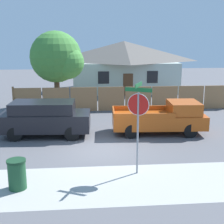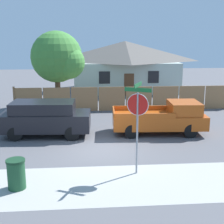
{
  "view_description": "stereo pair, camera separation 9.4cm",
  "coord_description": "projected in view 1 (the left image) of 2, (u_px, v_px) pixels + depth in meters",
  "views": [
    {
      "loc": [
        -0.7,
        -13.83,
        5.07
      ],
      "look_at": [
        0.59,
        0.83,
        1.6
      ],
      "focal_mm": 50.0,
      "sensor_mm": 36.0,
      "label": 1
    },
    {
      "loc": [
        -0.6,
        -13.84,
        5.07
      ],
      "look_at": [
        0.59,
        0.83,
        1.6
      ],
      "focal_mm": 50.0,
      "sensor_mm": 36.0,
      "label": 2
    }
  ],
  "objects": [
    {
      "name": "ground_plane",
      "position": [
        101.0,
        149.0,
        14.63
      ],
      "size": [
        80.0,
        80.0,
        0.0
      ],
      "primitive_type": "plane",
      "color": "#56565B"
    },
    {
      "name": "sidewalk_strip",
      "position": [
        106.0,
        184.0,
        11.14
      ],
      "size": [
        36.0,
        3.2,
        0.01
      ],
      "color": "#A3A39E",
      "rests_on": "ground"
    },
    {
      "name": "wooden_fence",
      "position": [
        125.0,
        99.0,
        22.42
      ],
      "size": [
        15.77,
        0.12,
        1.83
      ],
      "color": "#997047",
      "rests_on": "ground"
    },
    {
      "name": "house",
      "position": [
        124.0,
        65.0,
        31.01
      ],
      "size": [
        10.69,
        6.76,
        4.84
      ],
      "color": "#B2C1B7",
      "rests_on": "ground"
    },
    {
      "name": "oak_tree",
      "position": [
        58.0,
        58.0,
        22.9
      ],
      "size": [
        3.97,
        3.78,
        5.66
      ],
      "color": "brown",
      "rests_on": "ground"
    },
    {
      "name": "red_suv",
      "position": [
        45.0,
        117.0,
        16.45
      ],
      "size": [
        4.74,
        2.19,
        1.87
      ],
      "rotation": [
        0.0,
        0.0,
        -0.05
      ],
      "color": "black",
      "rests_on": "ground"
    },
    {
      "name": "orange_pickup",
      "position": [
        163.0,
        118.0,
        17.01
      ],
      "size": [
        5.09,
        2.26,
        1.75
      ],
      "rotation": [
        0.0,
        0.0,
        -0.05
      ],
      "color": "#B74C14",
      "rests_on": "ground"
    },
    {
      "name": "stop_sign",
      "position": [
        138.0,
        112.0,
        11.51
      ],
      "size": [
        0.93,
        0.84,
        3.51
      ],
      "rotation": [
        0.0,
        0.0,
        -0.43
      ],
      "color": "gray",
      "rests_on": "ground"
    },
    {
      "name": "trash_bin",
      "position": [
        17.0,
        174.0,
        10.69
      ],
      "size": [
        0.65,
        0.65,
        1.06
      ],
      "color": "#1E4C2D",
      "rests_on": "ground"
    }
  ]
}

